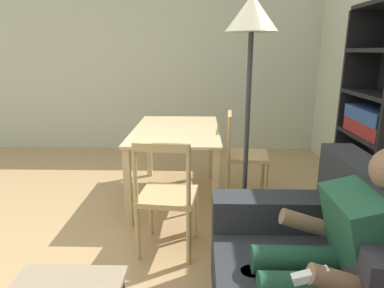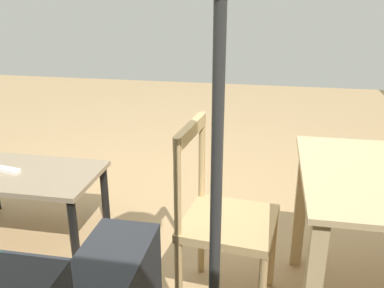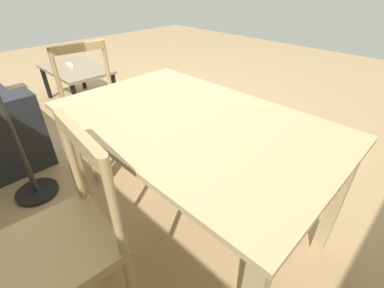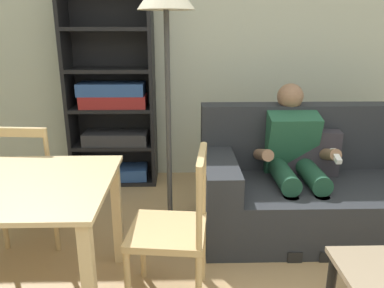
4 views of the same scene
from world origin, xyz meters
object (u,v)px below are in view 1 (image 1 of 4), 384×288
dining_chair_facing_couch (167,197)px  floor_lamp (251,40)px  dining_chair_near_wall (244,156)px  dining_table (176,139)px  bookshelf (377,132)px  person_lounging (332,256)px

dining_chair_facing_couch → floor_lamp: (-0.04, 0.59, 1.14)m
dining_chair_near_wall → dining_table: bearing=-89.8°
bookshelf → dining_table: bearing=-101.9°
dining_chair_facing_couch → person_lounging: bearing=43.7°
dining_chair_near_wall → dining_chair_facing_couch: dining_chair_facing_couch is taller
bookshelf → floor_lamp: bookshelf is taller
dining_chair_near_wall → bookshelf: bearing=71.0°
dining_chair_facing_couch → floor_lamp: bearing=93.5°
bookshelf → dining_chair_near_wall: size_ratio=2.11×
dining_chair_near_wall → floor_lamp: bearing=-6.9°
floor_lamp → dining_chair_near_wall: bearing=173.1°
person_lounging → floor_lamp: 1.44m
person_lounging → floor_lamp: bearing=-162.8°
dining_chair_near_wall → person_lounging: bearing=5.3°
person_lounging → dining_chair_facing_couch: (-0.93, -0.89, -0.12)m
bookshelf → dining_chair_near_wall: (-0.39, -1.13, -0.35)m
person_lounging → bookshelf: size_ratio=0.58×
person_lounging → dining_chair_facing_couch: person_lounging is taller
dining_chair_near_wall → dining_chair_facing_couch: bearing=-34.7°
bookshelf → dining_table: (-0.38, -1.83, -0.17)m
person_lounging → bookshelf: (-1.56, 0.95, 0.24)m
person_lounging → bookshelf: bookshelf is taller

